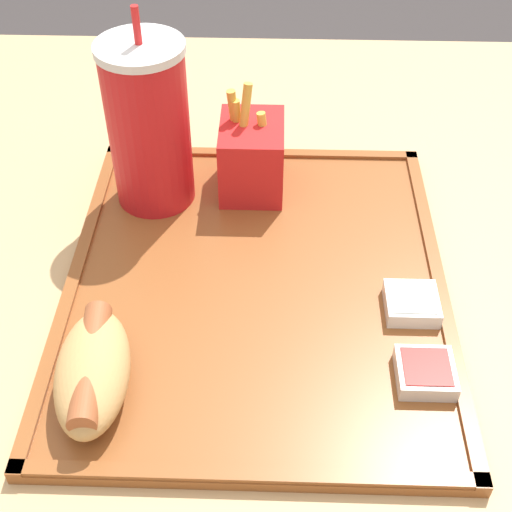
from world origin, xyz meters
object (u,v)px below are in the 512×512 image
object	(u,v)px
soda_cup	(149,125)
fries_carton	(251,155)
sauce_cup_mayo	(412,303)
sauce_cup_ketchup	(425,372)
hot_dog_far	(93,370)

from	to	relation	value
soda_cup	fries_carton	distance (m)	0.11
fries_carton	sauce_cup_mayo	bearing A→B (deg)	-139.75
fries_carton	sauce_cup_ketchup	distance (m)	0.29
hot_dog_far	fries_carton	world-z (taller)	fries_carton
soda_cup	sauce_cup_ketchup	world-z (taller)	soda_cup
sauce_cup_mayo	sauce_cup_ketchup	world-z (taller)	same
sauce_cup_mayo	sauce_cup_ketchup	size ratio (longest dim) A/B	1.00
soda_cup	fries_carton	bearing A→B (deg)	-79.29
fries_carton	sauce_cup_ketchup	xyz separation A→B (m)	(-0.25, -0.15, -0.03)
hot_dog_far	sauce_cup_mayo	world-z (taller)	hot_dog_far
hot_dog_far	sauce_cup_mayo	size ratio (longest dim) A/B	2.74
fries_carton	sauce_cup_ketchup	world-z (taller)	fries_carton
soda_cup	sauce_cup_mayo	xyz separation A→B (m)	(-0.16, -0.25, -0.08)
fries_carton	sauce_cup_mayo	world-z (taller)	fries_carton
fries_carton	hot_dog_far	bearing A→B (deg)	157.01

